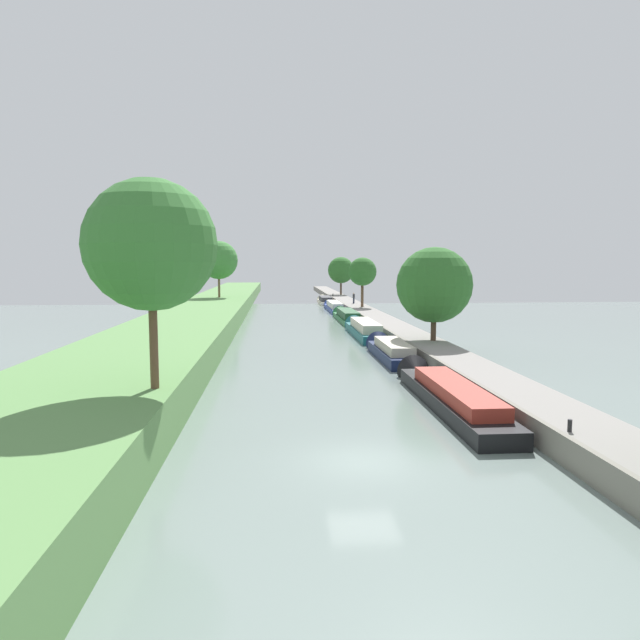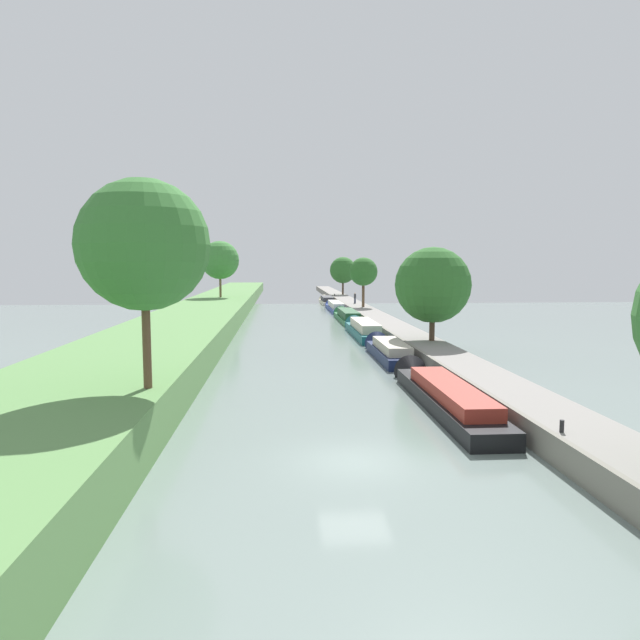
% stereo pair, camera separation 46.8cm
% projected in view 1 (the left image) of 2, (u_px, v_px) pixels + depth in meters
% --- Properties ---
extents(ground_plane, '(160.00, 160.00, 0.00)m').
position_uv_depth(ground_plane, '(363.00, 462.00, 20.27)').
color(ground_plane, slate).
extents(left_grassy_bank, '(8.83, 260.00, 2.11)m').
position_uv_depth(left_grassy_bank, '(30.00, 441.00, 19.27)').
color(left_grassy_bank, '#5B894C').
rests_on(left_grassy_bank, ground_plane).
extents(right_towpath, '(3.08, 260.00, 1.06)m').
position_uv_depth(right_towpath, '(595.00, 441.00, 20.90)').
color(right_towpath, gray).
rests_on(right_towpath, ground_plane).
extents(stone_quay, '(0.25, 260.00, 1.11)m').
position_uv_depth(stone_quay, '(552.00, 442.00, 20.76)').
color(stone_quay, gray).
rests_on(stone_quay, ground_plane).
extents(narrowboat_black, '(2.15, 14.42, 2.04)m').
position_uv_depth(narrowboat_black, '(447.00, 393.00, 28.43)').
color(narrowboat_black, black).
rests_on(narrowboat_black, ground_plane).
extents(narrowboat_navy, '(2.12, 10.76, 2.04)m').
position_uv_depth(narrowboat_navy, '(390.00, 350.00, 42.52)').
color(narrowboat_navy, '#141E42').
rests_on(narrowboat_navy, ground_plane).
extents(narrowboat_teal, '(2.18, 13.62, 2.24)m').
position_uv_depth(narrowboat_teal, '(363.00, 329.00, 55.61)').
color(narrowboat_teal, '#195B60').
rests_on(narrowboat_teal, ground_plane).
extents(narrowboat_green, '(2.16, 14.25, 2.17)m').
position_uv_depth(narrowboat_green, '(346.00, 316.00, 70.16)').
color(narrowboat_green, '#1E6033').
rests_on(narrowboat_green, ground_plane).
extents(narrowboat_blue, '(1.89, 14.70, 2.01)m').
position_uv_depth(narrowboat_blue, '(334.00, 307.00, 85.46)').
color(narrowboat_blue, '#283D93').
rests_on(narrowboat_blue, ground_plane).
extents(narrowboat_cream, '(2.18, 11.23, 2.09)m').
position_uv_depth(narrowboat_cream, '(325.00, 301.00, 100.09)').
color(narrowboat_cream, beige).
rests_on(narrowboat_cream, ground_plane).
extents(tree_rightbank_midnear, '(5.93, 5.93, 7.35)m').
position_uv_depth(tree_rightbank_midnear, '(434.00, 285.00, 43.95)').
color(tree_rightbank_midnear, '#4C3828').
rests_on(tree_rightbank_midnear, right_towpath).
extents(tree_rightbank_midfar, '(3.93, 3.93, 6.89)m').
position_uv_depth(tree_rightbank_midfar, '(362.00, 272.00, 78.09)').
color(tree_rightbank_midfar, brown).
rests_on(tree_rightbank_midfar, right_towpath).
extents(tree_rightbank_far, '(5.13, 5.13, 7.32)m').
position_uv_depth(tree_rightbank_far, '(341.00, 270.00, 109.79)').
color(tree_rightbank_far, '#4C3828').
rests_on(tree_rightbank_far, right_towpath).
extents(tree_leftbank_downstream, '(5.22, 5.22, 8.35)m').
position_uv_depth(tree_leftbank_downstream, '(151.00, 245.00, 22.08)').
color(tree_leftbank_downstream, brown).
rests_on(tree_leftbank_downstream, left_grassy_bank).
extents(tree_leftbank_upstream, '(5.62, 5.62, 8.31)m').
position_uv_depth(tree_leftbank_upstream, '(219.00, 260.00, 82.79)').
color(tree_leftbank_upstream, brown).
rests_on(tree_leftbank_upstream, left_grassy_bank).
extents(person_walking, '(0.34, 0.34, 1.66)m').
position_uv_depth(person_walking, '(354.00, 298.00, 85.38)').
color(person_walking, '#282D42').
rests_on(person_walking, right_towpath).
extents(mooring_bollard_near, '(0.16, 0.16, 0.45)m').
position_uv_depth(mooring_bollard_near, '(570.00, 426.00, 20.30)').
color(mooring_bollard_near, black).
rests_on(mooring_bollard_near, right_towpath).
extents(mooring_bollard_far, '(0.16, 0.16, 0.45)m').
position_uv_depth(mooring_bollard_far, '(333.00, 295.00, 104.51)').
color(mooring_bollard_far, black).
rests_on(mooring_bollard_far, right_towpath).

